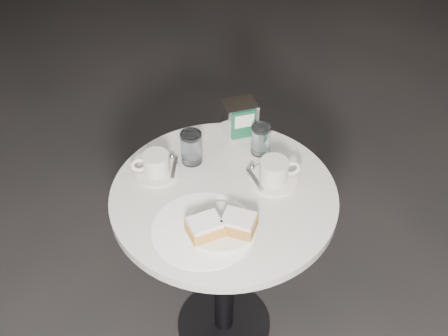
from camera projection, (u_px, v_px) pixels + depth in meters
ground at (224, 327)px, 2.22m from camera, size 7.00×7.00×0.00m
cafe_table at (224, 236)px, 1.85m from camera, size 0.70×0.70×0.74m
sugar_spill at (203, 229)px, 1.61m from camera, size 0.38×0.38×0.00m
beignet_plate at (221, 226)px, 1.58m from camera, size 0.22×0.22×0.06m
coffee_cup_left at (156, 165)px, 1.76m from camera, size 0.17×0.17×0.08m
coffee_cup_right at (274, 173)px, 1.73m from camera, size 0.18×0.18×0.08m
water_glass_left at (191, 148)px, 1.79m from camera, size 0.07×0.07×0.11m
water_glass_right at (261, 140)px, 1.83m from camera, size 0.07×0.07×0.10m
napkin_dispenser at (240, 118)px, 1.89m from camera, size 0.13×0.12×0.12m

